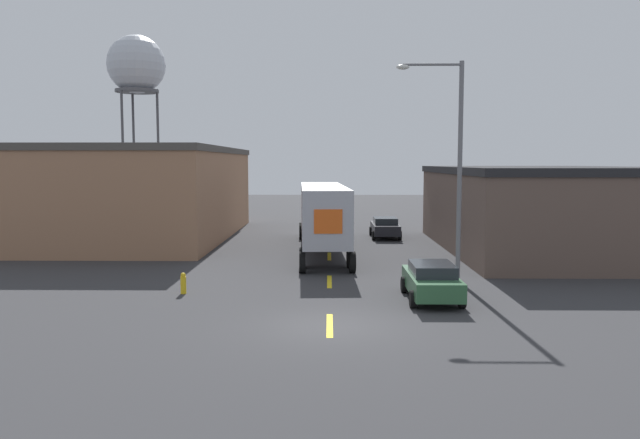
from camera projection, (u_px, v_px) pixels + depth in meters
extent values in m
plane|color=#333335|center=(330.00, 326.00, 19.61)|extent=(160.00, 160.00, 0.00)
cube|color=yellow|center=(330.00, 325.00, 19.73)|extent=(0.20, 2.87, 0.01)
cube|color=yellow|center=(329.00, 281.00, 26.97)|extent=(0.20, 2.87, 0.01)
cube|color=yellow|center=(329.00, 256.00, 34.20)|extent=(0.20, 2.87, 0.01)
cube|color=#9E7051|center=(129.00, 195.00, 42.79)|extent=(13.77, 20.85, 5.77)
cube|color=#4C4742|center=(128.00, 150.00, 42.50)|extent=(13.97, 21.05, 0.40)
cube|color=brown|center=(540.00, 212.00, 36.42)|extent=(10.92, 18.13, 4.49)
cube|color=#232326|center=(542.00, 170.00, 36.20)|extent=(11.12, 18.33, 0.40)
cube|color=silver|center=(318.00, 209.00, 42.48)|extent=(2.37, 3.29, 2.95)
cube|color=#A8A8B2|center=(323.00, 211.00, 34.31)|extent=(2.92, 12.64, 2.76)
cube|color=#E55619|center=(328.00, 222.00, 28.05)|extent=(1.29, 0.09, 1.10)
cylinder|color=black|center=(335.00, 230.00, 43.06)|extent=(0.33, 1.02, 1.01)
cylinder|color=black|center=(301.00, 230.00, 42.98)|extent=(0.33, 1.02, 1.01)
cylinder|color=black|center=(336.00, 232.00, 41.78)|extent=(0.33, 1.02, 1.01)
cylinder|color=black|center=(301.00, 232.00, 41.71)|extent=(0.33, 1.02, 1.01)
cylinder|color=black|center=(350.00, 258.00, 30.48)|extent=(0.33, 1.02, 1.01)
cylinder|color=black|center=(302.00, 258.00, 30.40)|extent=(0.33, 1.02, 1.01)
cylinder|color=black|center=(352.00, 262.00, 29.08)|extent=(0.33, 1.02, 1.01)
cylinder|color=black|center=(302.00, 262.00, 29.00)|extent=(0.33, 1.02, 1.01)
cube|color=black|center=(385.00, 228.00, 42.59)|extent=(1.73, 4.28, 0.67)
cube|color=#23282D|center=(385.00, 221.00, 42.42)|extent=(1.52, 2.23, 0.43)
cylinder|color=black|center=(395.00, 231.00, 43.93)|extent=(0.22, 0.63, 0.63)
cylinder|color=black|center=(371.00, 231.00, 43.96)|extent=(0.22, 0.63, 0.63)
cylinder|color=black|center=(400.00, 235.00, 41.29)|extent=(0.22, 0.63, 0.63)
cylinder|color=black|center=(374.00, 235.00, 41.32)|extent=(0.22, 0.63, 0.63)
cube|color=#2D5B38|center=(431.00, 283.00, 23.33)|extent=(1.73, 4.28, 0.67)
cube|color=#23282D|center=(432.00, 269.00, 23.15)|extent=(1.52, 2.23, 0.43)
cylinder|color=black|center=(448.00, 285.00, 24.67)|extent=(0.22, 0.63, 0.63)
cylinder|color=black|center=(404.00, 285.00, 24.69)|extent=(0.22, 0.63, 0.63)
cylinder|color=black|center=(462.00, 299.00, 22.03)|extent=(0.22, 0.63, 0.63)
cylinder|color=black|center=(413.00, 299.00, 22.05)|extent=(0.22, 0.63, 0.63)
cylinder|color=#47474C|center=(158.00, 149.00, 69.35)|extent=(0.28, 0.28, 13.21)
cylinder|color=#47474C|center=(134.00, 150.00, 71.31)|extent=(0.28, 0.28, 13.21)
cylinder|color=#47474C|center=(123.00, 149.00, 67.49)|extent=(0.28, 0.28, 13.21)
cylinder|color=#4C4C51|center=(137.00, 91.00, 68.80)|extent=(4.72, 4.72, 0.30)
sphere|color=#B7BCC6|center=(136.00, 64.00, 68.54)|extent=(6.34, 6.34, 6.34)
cylinder|color=slate|center=(460.00, 173.00, 26.68)|extent=(0.20, 0.20, 9.41)
cylinder|color=slate|center=(432.00, 65.00, 26.28)|extent=(2.49, 0.11, 0.11)
ellipsoid|color=silver|center=(403.00, 67.00, 26.31)|extent=(0.56, 0.32, 0.22)
cylinder|color=gold|center=(183.00, 285.00, 24.46)|extent=(0.22, 0.22, 0.68)
sphere|color=gold|center=(183.00, 275.00, 24.42)|extent=(0.20, 0.20, 0.20)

